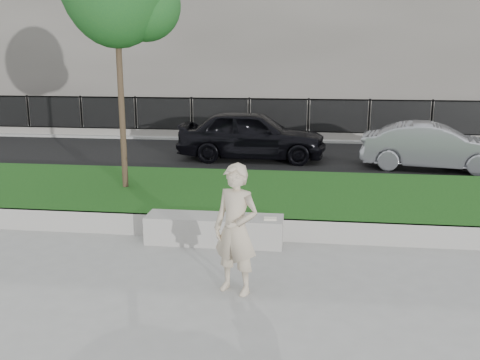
# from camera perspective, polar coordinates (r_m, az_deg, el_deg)

# --- Properties ---
(ground) EXTENTS (90.00, 90.00, 0.00)m
(ground) POSITION_cam_1_polar(r_m,az_deg,el_deg) (8.69, -4.03, -8.46)
(ground) COLOR gray
(ground) RESTS_ON ground
(grass_bank) EXTENTS (34.00, 4.00, 0.40)m
(grass_bank) POSITION_cam_1_polar(r_m,az_deg,el_deg) (11.43, -1.09, -1.98)
(grass_bank) COLOR black
(grass_bank) RESTS_ON ground
(grass_kerb) EXTENTS (34.00, 0.08, 0.40)m
(grass_kerb) POSITION_cam_1_polar(r_m,az_deg,el_deg) (9.58, -2.83, -5.06)
(grass_kerb) COLOR gray
(grass_kerb) RESTS_ON ground
(street) EXTENTS (34.00, 7.00, 0.04)m
(street) POSITION_cam_1_polar(r_m,az_deg,el_deg) (16.79, 1.68, 2.38)
(street) COLOR black
(street) RESTS_ON ground
(far_pavement) EXTENTS (34.00, 3.00, 0.12)m
(far_pavement) POSITION_cam_1_polar(r_m,az_deg,el_deg) (21.20, 2.90, 4.79)
(far_pavement) COLOR gray
(far_pavement) RESTS_ON ground
(iron_fence) EXTENTS (32.00, 0.30, 1.50)m
(iron_fence) POSITION_cam_1_polar(r_m,az_deg,el_deg) (20.14, 2.69, 5.73)
(iron_fence) COLOR slate
(iron_fence) RESTS_ON far_pavement
(building_facade) EXTENTS (34.00, 10.00, 10.00)m
(building_facade) POSITION_cam_1_polar(r_m,az_deg,el_deg) (28.00, 4.22, 17.00)
(building_facade) COLOR #5D5851
(building_facade) RESTS_ON ground
(stone_bench) EXTENTS (2.37, 0.59, 0.49)m
(stone_bench) POSITION_cam_1_polar(r_m,az_deg,el_deg) (9.33, -2.75, -5.29)
(stone_bench) COLOR gray
(stone_bench) RESTS_ON ground
(man) EXTENTS (0.78, 0.65, 1.81)m
(man) POSITION_cam_1_polar(r_m,az_deg,el_deg) (7.26, -0.44, -5.30)
(man) COLOR #C5B497
(man) RESTS_ON ground
(book) EXTENTS (0.23, 0.17, 0.02)m
(book) POSITION_cam_1_polar(r_m,az_deg,el_deg) (9.08, 3.25, -4.14)
(book) COLOR #EDE5CD
(book) RESTS_ON stone_bench
(car_dark) EXTENTS (4.49, 1.84, 1.52)m
(car_dark) POSITION_cam_1_polar(r_m,az_deg,el_deg) (16.33, 1.28, 4.85)
(car_dark) COLOR black
(car_dark) RESTS_ON street
(car_silver) EXTENTS (4.09, 1.96, 1.29)m
(car_silver) POSITION_cam_1_polar(r_m,az_deg,el_deg) (15.89, 19.91, 3.39)
(car_silver) COLOR gray
(car_silver) RESTS_ON street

